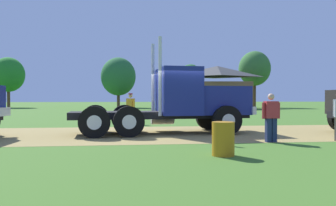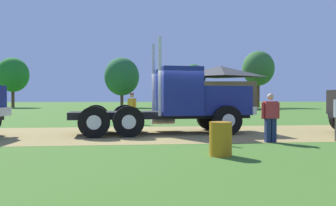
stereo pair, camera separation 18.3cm
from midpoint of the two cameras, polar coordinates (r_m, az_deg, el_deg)
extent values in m
plane|color=#406A24|center=(13.93, 0.99, -5.15)|extent=(200.00, 200.00, 0.00)
cube|color=olive|center=(13.93, 0.99, -5.13)|extent=(120.00, 6.46, 0.01)
cube|color=black|center=(13.92, -0.99, -1.98)|extent=(7.33, 2.10, 0.28)
cube|color=navy|center=(14.55, 9.10, 0.44)|extent=(2.22, 2.19, 1.17)
cube|color=silver|center=(14.95, 13.01, -1.11)|extent=(0.33, 2.24, 0.32)
cube|color=navy|center=(14.05, 2.08, 1.96)|extent=(1.75, 2.44, 1.92)
cube|color=#2D3D4C|center=(14.25, 5.25, 3.48)|extent=(0.19, 1.94, 0.84)
cylinder|color=silver|center=(14.81, -2.13, 4.09)|extent=(0.14, 0.14, 3.05)
cylinder|color=silver|center=(12.99, -0.96, 4.54)|extent=(0.14, 0.14, 3.05)
cylinder|color=silver|center=(14.98, -0.53, -2.61)|extent=(1.04, 0.59, 0.52)
cylinder|color=black|center=(15.64, 7.31, -2.36)|extent=(1.18, 0.39, 1.16)
cylinder|color=silver|center=(15.79, 7.13, -2.33)|extent=(0.52, 0.08, 0.52)
cylinder|color=black|center=(13.45, 10.33, -2.90)|extent=(1.18, 0.39, 1.16)
cylinder|color=silver|center=(13.30, 10.57, -2.95)|extent=(0.52, 0.08, 0.52)
cylinder|color=black|center=(14.91, -11.70, -2.53)|extent=(1.18, 0.39, 1.16)
cylinder|color=silver|center=(15.07, -11.69, -2.50)|extent=(0.52, 0.08, 0.52)
cylinder|color=black|center=(12.59, -11.95, -3.17)|extent=(1.18, 0.39, 1.16)
cylinder|color=silver|center=(12.43, -11.97, -3.22)|extent=(0.52, 0.08, 0.52)
cylinder|color=black|center=(14.93, -6.90, -2.52)|extent=(1.18, 0.39, 1.16)
cylinder|color=silver|center=(15.09, -6.93, -2.48)|extent=(0.52, 0.08, 0.52)
cylinder|color=black|center=(12.62, -6.25, -3.15)|extent=(1.18, 0.39, 1.16)
cylinder|color=silver|center=(12.46, -6.20, -3.20)|extent=(0.52, 0.08, 0.52)
cube|color=#B22D33|center=(11.63, 17.33, -1.10)|extent=(0.44, 0.28, 0.56)
sphere|color=tan|center=(11.62, 17.34, 1.01)|extent=(0.21, 0.21, 0.21)
cube|color=#1E284C|center=(11.71, 17.73, -4.40)|extent=(0.17, 0.19, 0.79)
cube|color=#1E284C|center=(11.63, 16.90, -4.43)|extent=(0.17, 0.19, 0.79)
cylinder|color=#B22D33|center=(11.75, 18.48, -1.22)|extent=(0.10, 0.10, 0.53)
cylinder|color=#B22D33|center=(11.52, 16.16, -1.25)|extent=(0.10, 0.10, 0.53)
cylinder|color=silver|center=(12.62, 26.87, -0.91)|extent=(0.10, 0.10, 0.56)
cube|color=gold|center=(19.01, -5.83, -0.11)|extent=(0.49, 0.52, 0.59)
sphere|color=tan|center=(19.01, -5.84, 1.24)|extent=(0.23, 0.23, 0.23)
cylinder|color=maroon|center=(19.01, -5.84, 1.55)|extent=(0.24, 0.24, 0.06)
cube|color=#1E284C|center=(18.96, -5.64, -2.27)|extent=(0.24, 0.24, 0.83)
cube|color=#1E284C|center=(19.11, -6.02, -2.25)|extent=(0.24, 0.24, 0.83)
cylinder|color=gold|center=(18.79, -5.30, -0.21)|extent=(0.10, 0.10, 0.56)
cylinder|color=gold|center=(19.23, -6.36, -0.19)|extent=(0.10, 0.10, 0.56)
cylinder|color=#B27214|center=(8.70, 9.46, -5.99)|extent=(0.57, 0.57, 0.86)
cube|color=brown|center=(45.56, 8.96, 1.28)|extent=(8.98, 6.09, 3.51)
pyramid|color=#424242|center=(45.70, 8.97, 5.30)|extent=(9.43, 6.39, 1.45)
cube|color=black|center=(42.86, 7.75, 0.42)|extent=(1.79, 0.28, 2.20)
cylinder|color=#513823|center=(55.41, -24.60, 0.88)|extent=(0.44, 0.44, 3.01)
ellipsoid|color=#247826|center=(55.51, -24.62, 4.36)|extent=(4.65, 4.65, 5.12)
cylinder|color=#513823|center=(50.07, -7.69, 0.68)|extent=(0.44, 0.44, 2.52)
ellipsoid|color=#286432|center=(50.16, -7.69, 4.44)|extent=(5.07, 5.07, 5.58)
cylinder|color=#513823|center=(46.59, 4.46, 0.92)|extent=(0.44, 0.44, 2.94)
ellipsoid|color=#285D2E|center=(46.67, 4.47, 4.34)|extent=(3.28, 3.28, 3.61)
cylinder|color=#513823|center=(51.78, 15.05, 1.44)|extent=(0.44, 0.44, 3.91)
ellipsoid|color=#34672F|center=(51.96, 15.07, 5.66)|extent=(4.67, 4.67, 5.14)
camera|label=1|loc=(0.09, -89.61, 0.01)|focal=36.15mm
camera|label=2|loc=(0.09, 90.39, -0.01)|focal=36.15mm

